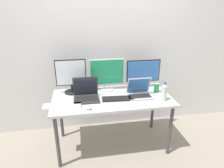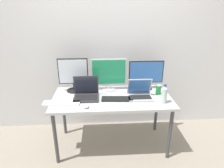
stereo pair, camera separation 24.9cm
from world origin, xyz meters
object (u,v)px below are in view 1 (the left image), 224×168
object	(u,v)px
keyboard_main	(118,99)
mouse_by_keyboard	(88,107)
water_bottle	(164,92)
monitor_left	(71,76)
monitor_center	(107,74)
keyboard_aux	(62,106)
laptop_silver	(86,94)
soda_can_near_keyboard	(156,88)
monitor_right	(143,73)
laptop_secondary	(139,92)
work_desk	(112,102)

from	to	relation	value
keyboard_main	mouse_by_keyboard	bearing A→B (deg)	-150.59
mouse_by_keyboard	water_bottle	size ratio (longest dim) A/B	0.40
monitor_left	monitor_center	world-z (taller)	monitor_left
monitor_left	mouse_by_keyboard	size ratio (longest dim) A/B	4.70
monitor_left	keyboard_aux	bearing A→B (deg)	-106.21
laptop_silver	soda_can_near_keyboard	bearing A→B (deg)	2.29
monitor_right	mouse_by_keyboard	bearing A→B (deg)	-147.95
keyboard_main	monitor_left	bearing A→B (deg)	154.73
laptop_secondary	mouse_by_keyboard	world-z (taller)	laptop_secondary
laptop_silver	keyboard_main	size ratio (longest dim) A/B	0.81
monitor_right	laptop_silver	world-z (taller)	monitor_right
laptop_secondary	keyboard_aux	size ratio (longest dim) A/B	0.70
laptop_secondary	keyboard_main	distance (m)	0.30
monitor_left	mouse_by_keyboard	xyz separation A→B (m)	(0.18, -0.49, -0.22)
monitor_left	monitor_center	bearing A→B (deg)	0.49
water_bottle	soda_can_near_keyboard	bearing A→B (deg)	89.15
mouse_by_keyboard	soda_can_near_keyboard	bearing A→B (deg)	-0.61
monitor_center	keyboard_main	distance (m)	0.40
monitor_left	keyboard_aux	distance (m)	0.46
monitor_left	laptop_secondary	size ratio (longest dim) A/B	1.49
water_bottle	work_desk	bearing A→B (deg)	161.86
monitor_left	mouse_by_keyboard	bearing A→B (deg)	-69.57
monitor_center	water_bottle	bearing A→B (deg)	-34.38
monitor_right	work_desk	bearing A→B (deg)	-153.51
mouse_by_keyboard	water_bottle	world-z (taller)	water_bottle
keyboard_aux	mouse_by_keyboard	size ratio (longest dim) A/B	4.51
soda_can_near_keyboard	mouse_by_keyboard	bearing A→B (deg)	-161.49
laptop_secondary	monitor_left	bearing A→B (deg)	163.26
work_desk	monitor_left	world-z (taller)	monitor_left
mouse_by_keyboard	water_bottle	bearing A→B (deg)	-15.34
work_desk	soda_can_near_keyboard	distance (m)	0.63
laptop_silver	keyboard_main	xyz separation A→B (m)	(0.39, -0.09, -0.05)
keyboard_aux	soda_can_near_keyboard	world-z (taller)	soda_can_near_keyboard
mouse_by_keyboard	soda_can_near_keyboard	size ratio (longest dim) A/B	0.77
laptop_secondary	water_bottle	world-z (taller)	laptop_secondary
monitor_center	laptop_secondary	distance (m)	0.50
monitor_left	keyboard_aux	size ratio (longest dim) A/B	1.04
water_bottle	laptop_secondary	bearing A→B (deg)	145.72
monitor_left	monitor_right	size ratio (longest dim) A/B	0.96
keyboard_main	water_bottle	bearing A→B (deg)	-8.33
monitor_left	soda_can_near_keyboard	size ratio (longest dim) A/B	3.61
work_desk	keyboard_aux	distance (m)	0.64
monitor_left	keyboard_main	size ratio (longest dim) A/B	1.17
laptop_silver	keyboard_main	world-z (taller)	laptop_silver
monitor_center	soda_can_near_keyboard	size ratio (longest dim) A/B	3.70
monitor_right	soda_can_near_keyboard	bearing A→B (deg)	-55.11
keyboard_main	mouse_by_keyboard	distance (m)	0.42
work_desk	keyboard_main	world-z (taller)	keyboard_main
laptop_secondary	laptop_silver	bearing A→B (deg)	176.78
monitor_left	mouse_by_keyboard	world-z (taller)	monitor_left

